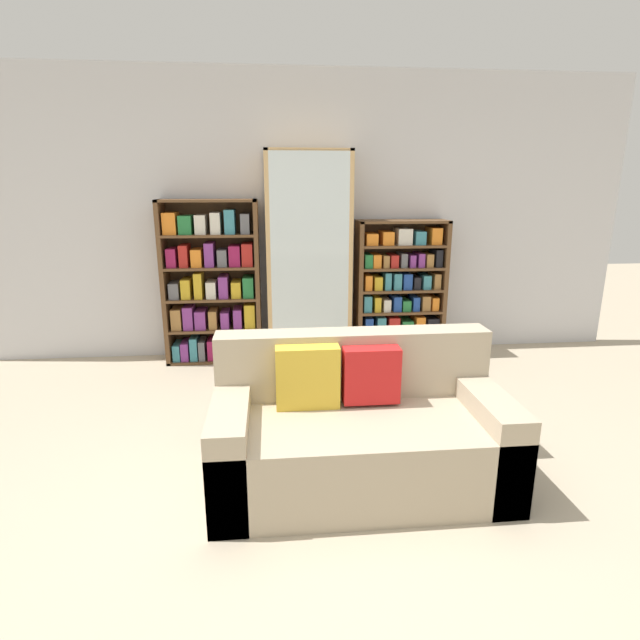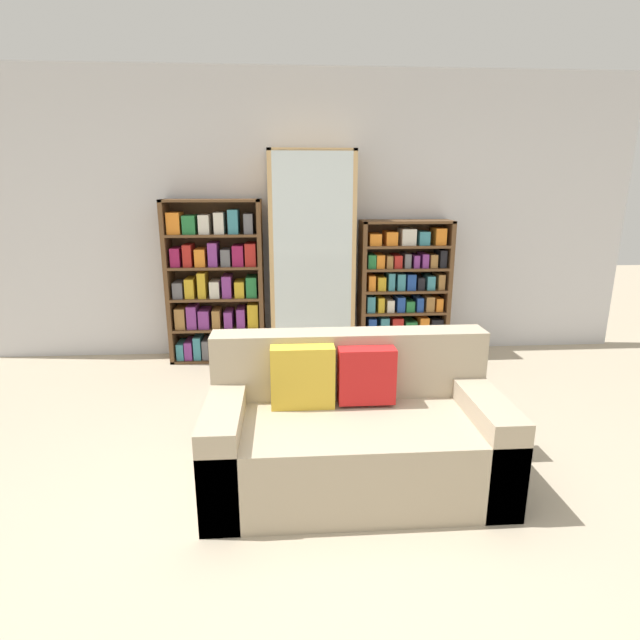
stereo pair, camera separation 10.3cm
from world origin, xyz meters
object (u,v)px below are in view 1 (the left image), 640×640
Objects in this scene: bookshelf_right at (399,291)px; couch at (358,433)px; wine_bottle at (350,362)px; bookshelf_left at (212,286)px; display_cabinet at (308,258)px.

couch is at bearing -109.73° from bookshelf_right.
bookshelf_right reaches higher than wine_bottle.
bookshelf_right is at bearing -0.00° from bookshelf_left.
bookshelf_left is 0.95m from display_cabinet.
wine_bottle is at bearing -132.42° from bookshelf_right.
couch reaches higher than wine_bottle.
display_cabinet reaches higher than bookshelf_right.
display_cabinet is at bearing 93.02° from couch.
wine_bottle is at bearing -63.65° from display_cabinet.
couch is 1.21× the size of bookshelf_right.
bookshelf_left reaches higher than couch.
bookshelf_left is at bearing 180.00° from bookshelf_right.
bookshelf_right is (0.90, 0.02, -0.35)m from display_cabinet.
display_cabinet is 0.97m from bookshelf_right.
couch is at bearing -64.82° from bookshelf_left.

